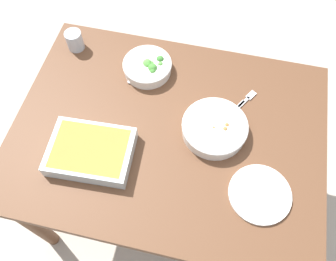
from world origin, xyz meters
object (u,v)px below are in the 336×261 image
at_px(broccoli_bowl, 148,67).
at_px(spoon_by_stew, 227,118).
at_px(drink_cup, 75,41).
at_px(baking_dish, 91,151).
at_px(fork_on_table, 243,103).
at_px(spoon_by_broccoli, 140,75).
at_px(stew_bowl, 215,128).
at_px(side_plate, 260,194).

distance_m(broccoli_bowl, spoon_by_stew, 0.39).
bearing_deg(drink_cup, baking_dish, -63.71).
bearing_deg(spoon_by_stew, fork_on_table, 57.94).
height_order(baking_dish, spoon_by_broccoli, baking_dish).
relative_size(stew_bowl, side_plate, 1.14).
height_order(baking_dish, drink_cup, drink_cup).
xyz_separation_m(spoon_by_broccoli, fork_on_table, (0.44, -0.04, -0.00)).
height_order(side_plate, spoon_by_broccoli, side_plate).
relative_size(stew_bowl, spoon_by_broccoli, 1.66).
bearing_deg(drink_cup, spoon_by_broccoli, -16.44).
height_order(stew_bowl, spoon_by_broccoli, stew_bowl).
bearing_deg(fork_on_table, broccoli_bowl, 169.95).
relative_size(broccoli_bowl, spoon_by_broccoli, 1.37).
height_order(drink_cup, fork_on_table, drink_cup).
bearing_deg(drink_cup, broccoli_bowl, -9.74).
relative_size(broccoli_bowl, spoon_by_stew, 1.27).
bearing_deg(spoon_by_broccoli, fork_on_table, -5.08).
xyz_separation_m(side_plate, spoon_by_broccoli, (-0.54, 0.41, -0.00)).
relative_size(stew_bowl, spoon_by_stew, 1.55).
bearing_deg(spoon_by_stew, stew_bowl, -119.80).
xyz_separation_m(stew_bowl, baking_dish, (-0.42, -0.20, 0.00)).
bearing_deg(side_plate, stew_bowl, 132.96).
xyz_separation_m(side_plate, fork_on_table, (-0.10, 0.37, -0.00)).
bearing_deg(drink_cup, fork_on_table, -9.91).
bearing_deg(broccoli_bowl, baking_dish, -103.45).
relative_size(stew_bowl, baking_dish, 0.80).
xyz_separation_m(baking_dish, spoon_by_stew, (0.46, 0.27, -0.03)).
height_order(spoon_by_broccoli, fork_on_table, spoon_by_broccoli).
bearing_deg(baking_dish, side_plate, -1.25).
distance_m(stew_bowl, broccoli_bowl, 0.39).
relative_size(stew_bowl, fork_on_table, 1.55).
xyz_separation_m(stew_bowl, fork_on_table, (0.09, 0.16, -0.03)).
bearing_deg(spoon_by_stew, side_plate, -60.71).
xyz_separation_m(baking_dish, fork_on_table, (0.52, 0.35, -0.03)).
relative_size(baking_dish, spoon_by_broccoli, 2.07).
relative_size(stew_bowl, drink_cup, 2.94).
relative_size(side_plate, spoon_by_stew, 1.36).
bearing_deg(baking_dish, broccoli_bowl, 76.55).
bearing_deg(spoon_by_stew, spoon_by_broccoli, 161.89).
height_order(drink_cup, spoon_by_broccoli, drink_cup).
bearing_deg(drink_cup, spoon_by_stew, -17.36).
xyz_separation_m(drink_cup, spoon_by_broccoli, (0.32, -0.09, -0.03)).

